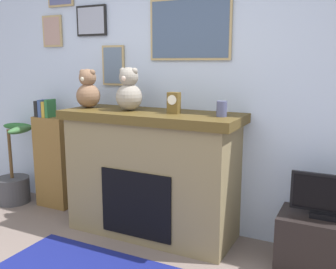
{
  "coord_description": "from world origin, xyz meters",
  "views": [
    {
      "loc": [
        1.52,
        -1.25,
        1.57
      ],
      "look_at": [
        0.06,
        1.65,
        0.95
      ],
      "focal_mm": 40.55,
      "sensor_mm": 36.0,
      "label": 1
    }
  ],
  "objects_px": {
    "mantel_clock": "(174,103)",
    "fireplace": "(152,173)",
    "television": "(326,198)",
    "bookshelf": "(52,159)",
    "candle_jar": "(222,109)",
    "teddy_bear_tan": "(88,90)",
    "teddy_bear_grey": "(129,91)",
    "potted_plant": "(12,179)",
    "tv_stand": "(322,244)"
  },
  "relations": [
    {
      "from": "bookshelf",
      "to": "tv_stand",
      "type": "bearing_deg",
      "value": -2.08
    },
    {
      "from": "television",
      "to": "candle_jar",
      "type": "xyz_separation_m",
      "value": [
        -0.82,
        -0.01,
        0.61
      ]
    },
    {
      "from": "candle_jar",
      "to": "bookshelf",
      "type": "bearing_deg",
      "value": 176.82
    },
    {
      "from": "mantel_clock",
      "to": "fireplace",
      "type": "bearing_deg",
      "value": 175.3
    },
    {
      "from": "potted_plant",
      "to": "television",
      "type": "relative_size",
      "value": 1.77
    },
    {
      "from": "bookshelf",
      "to": "fireplace",
      "type": "bearing_deg",
      "value": -4.01
    },
    {
      "from": "tv_stand",
      "to": "candle_jar",
      "type": "bearing_deg",
      "value": -179.45
    },
    {
      "from": "potted_plant",
      "to": "television",
      "type": "bearing_deg",
      "value": 0.26
    },
    {
      "from": "candle_jar",
      "to": "television",
      "type": "bearing_deg",
      "value": 0.46
    },
    {
      "from": "potted_plant",
      "to": "candle_jar",
      "type": "bearing_deg",
      "value": 0.2
    },
    {
      "from": "potted_plant",
      "to": "teddy_bear_grey",
      "type": "bearing_deg",
      "value": 0.29
    },
    {
      "from": "teddy_bear_grey",
      "to": "mantel_clock",
      "type": "bearing_deg",
      "value": -0.08
    },
    {
      "from": "teddy_bear_grey",
      "to": "candle_jar",
      "type": "bearing_deg",
      "value": 0.03
    },
    {
      "from": "television",
      "to": "mantel_clock",
      "type": "height_order",
      "value": "mantel_clock"
    },
    {
      "from": "fireplace",
      "to": "potted_plant",
      "type": "height_order",
      "value": "fireplace"
    },
    {
      "from": "bookshelf",
      "to": "television",
      "type": "relative_size",
      "value": 2.36
    },
    {
      "from": "tv_stand",
      "to": "teddy_bear_grey",
      "type": "bearing_deg",
      "value": -179.72
    },
    {
      "from": "fireplace",
      "to": "teddy_bear_grey",
      "type": "xyz_separation_m",
      "value": [
        -0.22,
        -0.02,
        0.74
      ]
    },
    {
      "from": "bookshelf",
      "to": "television",
      "type": "bearing_deg",
      "value": -2.1
    },
    {
      "from": "bookshelf",
      "to": "tv_stand",
      "type": "xyz_separation_m",
      "value": [
        2.76,
        -0.1,
        -0.32
      ]
    },
    {
      "from": "mantel_clock",
      "to": "teddy_bear_grey",
      "type": "relative_size",
      "value": 0.47
    },
    {
      "from": "television",
      "to": "mantel_clock",
      "type": "bearing_deg",
      "value": -179.65
    },
    {
      "from": "potted_plant",
      "to": "tv_stand",
      "type": "distance_m",
      "value": 3.26
    },
    {
      "from": "television",
      "to": "teddy_bear_grey",
      "type": "bearing_deg",
      "value": -179.76
    },
    {
      "from": "fireplace",
      "to": "television",
      "type": "height_order",
      "value": "fireplace"
    },
    {
      "from": "fireplace",
      "to": "teddy_bear_tan",
      "type": "xyz_separation_m",
      "value": [
        -0.68,
        -0.02,
        0.73
      ]
    },
    {
      "from": "teddy_bear_grey",
      "to": "teddy_bear_tan",
      "type": "bearing_deg",
      "value": 180.0
    },
    {
      "from": "potted_plant",
      "to": "teddy_bear_grey",
      "type": "relative_size",
      "value": 2.3
    },
    {
      "from": "bookshelf",
      "to": "potted_plant",
      "type": "height_order",
      "value": "bookshelf"
    },
    {
      "from": "fireplace",
      "to": "bookshelf",
      "type": "distance_m",
      "value": 1.29
    },
    {
      "from": "tv_stand",
      "to": "teddy_bear_tan",
      "type": "distance_m",
      "value": 2.41
    },
    {
      "from": "fireplace",
      "to": "mantel_clock",
      "type": "xyz_separation_m",
      "value": [
        0.23,
        -0.02,
        0.65
      ]
    },
    {
      "from": "fireplace",
      "to": "television",
      "type": "distance_m",
      "value": 1.47
    },
    {
      "from": "potted_plant",
      "to": "mantel_clock",
      "type": "bearing_deg",
      "value": 0.21
    },
    {
      "from": "teddy_bear_tan",
      "to": "television",
      "type": "bearing_deg",
      "value": 0.19
    },
    {
      "from": "tv_stand",
      "to": "teddy_bear_grey",
      "type": "relative_size",
      "value": 1.66
    },
    {
      "from": "mantel_clock",
      "to": "television",
      "type": "bearing_deg",
      "value": 0.35
    },
    {
      "from": "television",
      "to": "candle_jar",
      "type": "height_order",
      "value": "candle_jar"
    },
    {
      "from": "potted_plant",
      "to": "tv_stand",
      "type": "xyz_separation_m",
      "value": [
        3.26,
        0.02,
        -0.06
      ]
    },
    {
      "from": "candle_jar",
      "to": "teddy_bear_grey",
      "type": "bearing_deg",
      "value": -179.97
    },
    {
      "from": "tv_stand",
      "to": "mantel_clock",
      "type": "distance_m",
      "value": 1.6
    },
    {
      "from": "fireplace",
      "to": "mantel_clock",
      "type": "height_order",
      "value": "mantel_clock"
    },
    {
      "from": "teddy_bear_tan",
      "to": "teddy_bear_grey",
      "type": "xyz_separation_m",
      "value": [
        0.46,
        -0.0,
        0.01
      ]
    },
    {
      "from": "bookshelf",
      "to": "teddy_bear_grey",
      "type": "bearing_deg",
      "value": -5.79
    },
    {
      "from": "bookshelf",
      "to": "potted_plant",
      "type": "relative_size",
      "value": 1.33
    },
    {
      "from": "fireplace",
      "to": "candle_jar",
      "type": "distance_m",
      "value": 0.91
    },
    {
      "from": "potted_plant",
      "to": "mantel_clock",
      "type": "relative_size",
      "value": 4.94
    },
    {
      "from": "teddy_bear_tan",
      "to": "teddy_bear_grey",
      "type": "height_order",
      "value": "teddy_bear_grey"
    },
    {
      "from": "candle_jar",
      "to": "teddy_bear_tan",
      "type": "distance_m",
      "value": 1.33
    },
    {
      "from": "teddy_bear_tan",
      "to": "teddy_bear_grey",
      "type": "distance_m",
      "value": 0.46
    }
  ]
}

